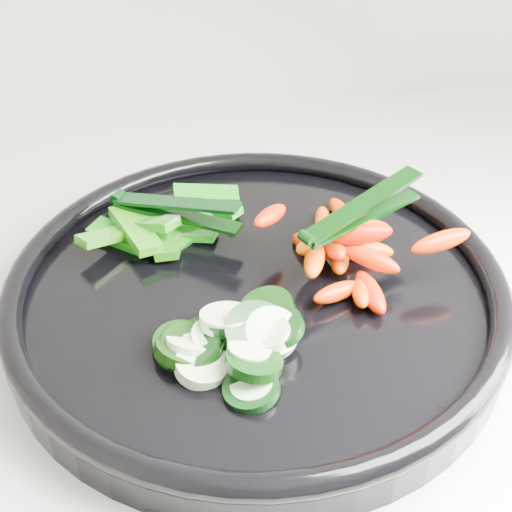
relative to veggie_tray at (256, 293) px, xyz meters
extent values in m
cylinder|color=black|center=(0.00, 0.00, -0.01)|extent=(0.43, 0.43, 0.02)
torus|color=black|center=(0.00, 0.00, 0.01)|extent=(0.43, 0.43, 0.02)
cylinder|color=black|center=(-0.06, -0.06, 0.01)|extent=(0.05, 0.05, 0.03)
cylinder|color=beige|center=(-0.05, -0.06, 0.01)|extent=(0.04, 0.05, 0.03)
cylinder|color=black|center=(-0.06, -0.06, 0.01)|extent=(0.05, 0.05, 0.02)
cylinder|color=#D4F5C4|center=(-0.04, -0.06, 0.01)|extent=(0.05, 0.05, 0.02)
cylinder|color=black|center=(-0.02, -0.10, 0.01)|extent=(0.05, 0.05, 0.02)
cylinder|color=#D7F6C4|center=(-0.02, -0.10, 0.01)|extent=(0.04, 0.04, 0.02)
cylinder|color=black|center=(-0.04, -0.05, 0.01)|extent=(0.05, 0.05, 0.02)
cylinder|color=#CCECBD|center=(-0.05, -0.05, 0.01)|extent=(0.04, 0.04, 0.02)
cylinder|color=black|center=(-0.04, -0.05, 0.01)|extent=(0.06, 0.06, 0.01)
cylinder|color=beige|center=(-0.05, -0.06, 0.01)|extent=(0.05, 0.05, 0.01)
cylinder|color=black|center=(-0.06, -0.06, 0.01)|extent=(0.06, 0.06, 0.02)
cylinder|color=#DFFBC8|center=(-0.05, -0.08, 0.01)|extent=(0.05, 0.05, 0.02)
cylinder|color=black|center=(-0.05, -0.06, 0.01)|extent=(0.05, 0.05, 0.03)
cylinder|color=beige|center=(-0.05, -0.07, 0.01)|extent=(0.04, 0.04, 0.02)
cylinder|color=black|center=(0.01, -0.06, 0.02)|extent=(0.05, 0.05, 0.02)
cylinder|color=#CCEEBE|center=(0.00, -0.07, 0.02)|extent=(0.04, 0.04, 0.02)
cylinder|color=black|center=(-0.03, -0.05, 0.02)|extent=(0.04, 0.04, 0.02)
cylinder|color=#D1F0C0|center=(-0.03, -0.05, 0.02)|extent=(0.04, 0.04, 0.02)
cylinder|color=black|center=(-0.01, -0.06, 0.02)|extent=(0.06, 0.06, 0.03)
cylinder|color=#E4F7C6|center=(0.00, -0.07, 0.02)|extent=(0.05, 0.05, 0.03)
cylinder|color=black|center=(0.00, -0.04, 0.02)|extent=(0.05, 0.05, 0.02)
cylinder|color=beige|center=(-0.01, -0.06, 0.02)|extent=(0.04, 0.04, 0.02)
cylinder|color=black|center=(-0.01, -0.09, 0.02)|extent=(0.05, 0.05, 0.02)
cylinder|color=#CEEEBE|center=(-0.02, -0.08, 0.02)|extent=(0.04, 0.04, 0.01)
ellipsoid|color=red|center=(0.06, -0.02, 0.01)|extent=(0.04, 0.03, 0.02)
ellipsoid|color=red|center=(0.08, -0.03, 0.01)|extent=(0.02, 0.05, 0.02)
ellipsoid|color=#EF3600|center=(0.05, 0.04, 0.01)|extent=(0.04, 0.05, 0.03)
ellipsoid|color=#FC6000|center=(0.07, 0.01, 0.01)|extent=(0.02, 0.04, 0.02)
ellipsoid|color=#F35D00|center=(0.07, -0.03, 0.01)|extent=(0.02, 0.04, 0.02)
ellipsoid|color=#FF5B00|center=(0.09, 0.02, 0.01)|extent=(0.05, 0.02, 0.02)
ellipsoid|color=#EE5C00|center=(0.08, 0.08, 0.01)|extent=(0.02, 0.04, 0.02)
ellipsoid|color=#FF4B00|center=(0.07, 0.07, 0.01)|extent=(0.02, 0.04, 0.02)
ellipsoid|color=#FF5200|center=(0.04, 0.00, 0.03)|extent=(0.03, 0.05, 0.02)
ellipsoid|color=#F21100|center=(0.09, 0.06, 0.03)|extent=(0.02, 0.05, 0.02)
ellipsoid|color=#E83800|center=(0.06, 0.02, 0.03)|extent=(0.02, 0.05, 0.03)
ellipsoid|color=#FF4500|center=(0.08, 0.00, 0.03)|extent=(0.05, 0.04, 0.02)
ellipsoid|color=#FF6600|center=(0.05, 0.02, 0.03)|extent=(0.05, 0.04, 0.03)
ellipsoid|color=#FF2700|center=(0.08, 0.01, 0.04)|extent=(0.05, 0.03, 0.03)
ellipsoid|color=#FE1D00|center=(0.02, 0.04, 0.04)|extent=(0.04, 0.04, 0.02)
ellipsoid|color=#FF2400|center=(0.08, 0.01, 0.04)|extent=(0.05, 0.02, 0.02)
ellipsoid|color=#FF3600|center=(0.14, -0.01, 0.04)|extent=(0.05, 0.03, 0.02)
cube|color=#1B690A|center=(-0.06, 0.06, 0.01)|extent=(0.03, 0.06, 0.02)
cube|color=#15750B|center=(-0.06, 0.09, 0.01)|extent=(0.04, 0.06, 0.02)
cube|color=#0A6F10|center=(-0.02, 0.10, 0.01)|extent=(0.05, 0.04, 0.02)
cube|color=#096009|center=(-0.04, 0.07, 0.01)|extent=(0.05, 0.03, 0.01)
cube|color=#0E6709|center=(-0.05, 0.07, 0.01)|extent=(0.06, 0.05, 0.02)
cube|color=#196709|center=(-0.10, 0.08, 0.01)|extent=(0.06, 0.05, 0.01)
cube|color=#176C0A|center=(-0.07, 0.09, 0.01)|extent=(0.03, 0.06, 0.02)
cube|color=#21730B|center=(-0.08, 0.08, 0.02)|extent=(0.06, 0.05, 0.03)
cube|color=#23690A|center=(-0.11, 0.06, 0.02)|extent=(0.05, 0.04, 0.02)
cube|color=#27700A|center=(-0.09, 0.07, 0.02)|extent=(0.04, 0.07, 0.01)
cube|color=#0B6309|center=(-0.03, 0.11, 0.02)|extent=(0.06, 0.02, 0.02)
cylinder|color=black|center=(0.04, -0.01, 0.05)|extent=(0.01, 0.01, 0.01)
cube|color=black|center=(0.08, 0.02, 0.05)|extent=(0.10, 0.07, 0.00)
cube|color=black|center=(0.08, 0.02, 0.06)|extent=(0.10, 0.07, 0.02)
cylinder|color=black|center=(-0.10, 0.11, 0.03)|extent=(0.01, 0.01, 0.01)
cube|color=black|center=(-0.05, 0.08, 0.02)|extent=(0.10, 0.07, 0.00)
cube|color=black|center=(-0.05, 0.08, 0.04)|extent=(0.10, 0.07, 0.02)
camera|label=1|loc=(-0.06, -0.41, 0.35)|focal=50.00mm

